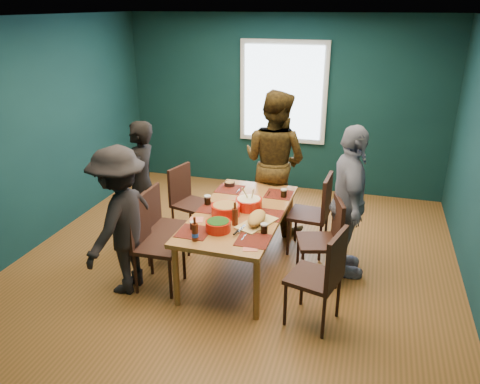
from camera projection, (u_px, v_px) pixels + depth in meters
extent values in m
cube|color=brown|center=(238.00, 259.00, 5.56)|extent=(5.00, 5.00, 0.01)
cube|color=silver|center=(237.00, 16.00, 4.54)|extent=(5.00, 5.00, 0.01)
cube|color=#0E3131|center=(41.00, 133.00, 5.69)|extent=(0.01, 5.00, 2.70)
cube|color=#0E3131|center=(283.00, 105.00, 7.27)|extent=(5.00, 0.01, 2.70)
cube|color=#0E3131|center=(121.00, 265.00, 2.82)|extent=(5.00, 0.01, 2.70)
cube|color=silver|center=(283.00, 92.00, 7.17)|extent=(1.35, 0.06, 1.55)
cube|color=#AB7433|center=(240.00, 214.00, 5.11)|extent=(0.96, 1.87, 0.05)
cylinder|color=#AB7433|center=(176.00, 276.00, 4.59)|extent=(0.06, 0.06, 0.66)
cylinder|color=#AB7433|center=(257.00, 289.00, 4.38)|extent=(0.06, 0.06, 0.66)
cylinder|color=#AB7433|center=(228.00, 208.00, 6.11)|extent=(0.06, 0.06, 0.66)
cylinder|color=#AB7433|center=(290.00, 216.00, 5.90)|extent=(0.06, 0.06, 0.66)
cube|color=black|center=(192.00, 204.00, 5.94)|extent=(0.51, 0.51, 0.04)
cube|color=black|center=(180.00, 183.00, 5.94)|extent=(0.15, 0.41, 0.46)
cylinder|color=black|center=(173.00, 223.00, 5.98)|extent=(0.03, 0.03, 0.43)
cylinder|color=black|center=(196.00, 229.00, 5.80)|extent=(0.03, 0.03, 0.43)
cylinder|color=black|center=(190.00, 213.00, 6.26)|extent=(0.03, 0.03, 0.43)
cylinder|color=black|center=(212.00, 219.00, 6.08)|extent=(0.03, 0.03, 0.43)
cube|color=black|center=(168.00, 228.00, 5.35)|extent=(0.41, 0.41, 0.04)
cube|color=black|center=(152.00, 207.00, 5.31)|extent=(0.04, 0.40, 0.44)
cylinder|color=black|center=(149.00, 250.00, 5.33)|extent=(0.03, 0.03, 0.41)
cylinder|color=black|center=(177.00, 254.00, 5.24)|extent=(0.03, 0.03, 0.41)
cylinder|color=black|center=(161.00, 236.00, 5.64)|extent=(0.03, 0.03, 0.41)
cylinder|color=black|center=(188.00, 240.00, 5.55)|extent=(0.03, 0.03, 0.41)
cube|color=black|center=(159.00, 246.00, 4.85)|extent=(0.46, 0.46, 0.04)
cube|color=black|center=(139.00, 221.00, 4.80)|extent=(0.06, 0.45, 0.49)
cylinder|color=black|center=(136.00, 274.00, 4.82)|extent=(0.03, 0.03, 0.46)
cylinder|color=black|center=(170.00, 279.00, 4.73)|extent=(0.03, 0.03, 0.46)
cylinder|color=black|center=(151.00, 256.00, 5.16)|extent=(0.03, 0.03, 0.46)
cylinder|color=black|center=(184.00, 260.00, 5.07)|extent=(0.03, 0.03, 0.46)
cube|color=black|center=(309.00, 215.00, 5.57)|extent=(0.47, 0.47, 0.04)
cube|color=black|center=(327.00, 196.00, 5.41)|extent=(0.07, 0.45, 0.49)
cylinder|color=black|center=(288.00, 238.00, 5.56)|extent=(0.03, 0.03, 0.46)
cylinder|color=black|center=(320.00, 243.00, 5.44)|extent=(0.03, 0.03, 0.46)
cylinder|color=black|center=(296.00, 225.00, 5.89)|extent=(0.03, 0.03, 0.46)
cylinder|color=black|center=(326.00, 229.00, 5.77)|extent=(0.03, 0.03, 0.46)
cube|color=black|center=(318.00, 242.00, 4.98)|extent=(0.53, 0.53, 0.04)
cube|color=black|center=(338.00, 221.00, 4.88)|extent=(0.16, 0.42, 0.47)
cylinder|color=black|center=(302.00, 271.00, 4.90)|extent=(0.03, 0.03, 0.44)
cylinder|color=black|center=(337.00, 271.00, 4.90)|extent=(0.03, 0.03, 0.44)
cylinder|color=black|center=(298.00, 253.00, 5.24)|extent=(0.03, 0.03, 0.44)
cylinder|color=black|center=(331.00, 253.00, 5.24)|extent=(0.03, 0.03, 0.44)
cube|color=black|center=(314.00, 278.00, 4.30)|extent=(0.54, 0.54, 0.04)
cube|color=black|center=(336.00, 259.00, 4.11)|extent=(0.15, 0.44, 0.48)
cylinder|color=black|center=(285.00, 304.00, 4.33)|extent=(0.03, 0.03, 0.45)
cylinder|color=black|center=(323.00, 318.00, 4.15)|extent=(0.03, 0.03, 0.45)
cylinder|color=black|center=(302.00, 285.00, 4.63)|extent=(0.03, 0.03, 0.45)
cylinder|color=black|center=(338.00, 296.00, 4.45)|extent=(0.03, 0.03, 0.45)
imported|color=black|center=(141.00, 184.00, 5.68)|extent=(0.37, 0.57, 1.56)
imported|color=black|center=(274.00, 161.00, 6.03)|extent=(1.08, 0.96, 1.84)
imported|color=silver|center=(349.00, 203.00, 4.98)|extent=(0.62, 1.06, 1.69)
imported|color=black|center=(121.00, 221.00, 4.71)|extent=(0.68, 1.06, 1.56)
cylinder|color=red|center=(226.00, 210.00, 4.99)|extent=(0.30, 0.30, 0.12)
cylinder|color=#5C9C38|center=(225.00, 206.00, 4.97)|extent=(0.27, 0.27, 0.02)
cylinder|color=red|center=(249.00, 204.00, 5.16)|extent=(0.29, 0.29, 0.12)
cylinder|color=beige|center=(249.00, 199.00, 5.14)|extent=(0.26, 0.26, 0.02)
cylinder|color=tan|center=(252.00, 196.00, 5.12)|extent=(0.09, 0.16, 0.23)
cylinder|color=tan|center=(246.00, 195.00, 5.13)|extent=(0.07, 0.17, 0.23)
cylinder|color=red|center=(218.00, 226.00, 4.66)|extent=(0.25, 0.25, 0.11)
cylinder|color=#1E4F13|center=(218.00, 222.00, 4.64)|extent=(0.22, 0.22, 0.02)
cube|color=#D9BA75|center=(257.00, 223.00, 4.81)|extent=(0.40, 0.52, 0.02)
ellipsoid|color=gold|center=(257.00, 218.00, 4.79)|extent=(0.30, 0.41, 0.11)
cube|color=#B7B8BF|center=(241.00, 228.00, 4.67)|extent=(0.05, 0.19, 0.00)
cylinder|color=black|center=(236.00, 232.00, 4.58)|extent=(0.03, 0.10, 0.02)
sphere|color=#245613|center=(254.00, 221.00, 4.69)|extent=(0.03, 0.03, 0.03)
sphere|color=#245613|center=(257.00, 217.00, 4.78)|extent=(0.03, 0.03, 0.03)
sphere|color=#245613|center=(259.00, 213.00, 4.88)|extent=(0.03, 0.03, 0.03)
cylinder|color=black|center=(230.00, 184.00, 5.81)|extent=(0.13, 0.13, 0.05)
cylinder|color=#5C9C38|center=(230.00, 182.00, 5.80)|extent=(0.11, 0.11, 0.01)
cylinder|color=#4B1B0D|center=(195.00, 232.00, 4.46)|extent=(0.06, 0.06, 0.17)
cylinder|color=#4B1B0D|center=(195.00, 221.00, 4.41)|extent=(0.03, 0.03, 0.07)
cylinder|color=blue|center=(195.00, 235.00, 4.47)|extent=(0.07, 0.07, 0.04)
cylinder|color=#4B1B0D|center=(235.00, 217.00, 4.77)|extent=(0.06, 0.06, 0.18)
cylinder|color=#4B1B0D|center=(235.00, 206.00, 4.72)|extent=(0.03, 0.03, 0.07)
cylinder|color=black|center=(193.00, 226.00, 4.69)|extent=(0.06, 0.06, 0.09)
cylinder|color=silver|center=(193.00, 222.00, 4.67)|extent=(0.06, 0.06, 0.01)
cylinder|color=black|center=(264.00, 229.00, 4.61)|extent=(0.07, 0.07, 0.10)
cylinder|color=silver|center=(264.00, 225.00, 4.59)|extent=(0.08, 0.08, 0.02)
cylinder|color=black|center=(284.00, 193.00, 5.47)|extent=(0.07, 0.07, 0.10)
cylinder|color=silver|center=(284.00, 190.00, 5.45)|extent=(0.07, 0.07, 0.02)
cylinder|color=black|center=(208.00, 200.00, 5.27)|extent=(0.07, 0.07, 0.11)
cylinder|color=silver|center=(207.00, 196.00, 5.25)|extent=(0.08, 0.08, 0.02)
cube|color=#DD6D5D|center=(272.00, 214.00, 5.05)|extent=(0.15, 0.15, 0.00)
cube|color=#DD6D5D|center=(197.00, 220.00, 4.91)|extent=(0.17, 0.17, 0.00)
cube|color=#DD6D5D|center=(250.00, 248.00, 4.35)|extent=(0.17, 0.17, 0.00)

